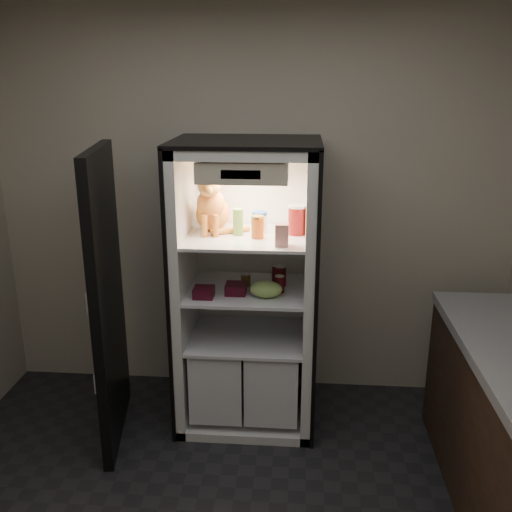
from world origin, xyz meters
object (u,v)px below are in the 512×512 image
Objects in this scene: refrigerator at (247,306)px; condiment_jar at (246,279)px; soda_can_b at (280,276)px; grape_bag at (266,289)px; salsa_jar at (258,227)px; berry_box_right at (236,289)px; tabby_cat at (212,207)px; mayo_tub at (260,222)px; pepper_jar at (297,220)px; soda_can_a at (277,274)px; berry_box_left at (204,292)px; soda_can_c at (280,284)px; cream_carton at (282,235)px; parmesan_shaker at (238,222)px.

refrigerator is 21.60× the size of condiment_jar.
soda_can_b reaches higher than grape_bag.
salsa_jar reaches higher than berry_box_right.
condiment_jar is (0.21, -0.03, -0.47)m from tabby_cat.
mayo_tub is 0.98× the size of soda_can_b.
pepper_jar reaches higher than soda_can_a.
tabby_cat is at bearing 84.31° from berry_box_left.
mayo_tub is at bearing 89.30° from salsa_jar.
soda_can_b is 1.53× the size of condiment_jar.
soda_can_a is at bearing 158.01° from pepper_jar.
soda_can_c is (0.02, -0.16, -0.01)m from soda_can_a.
pepper_jar is at bearing -21.99° from soda_can_a.
cream_carton is 1.03× the size of berry_box_right.
cream_carton is at bearing -62.74° from mayo_tub.
refrigerator is at bearing -167.71° from soda_can_a.
berry_box_right reaches higher than berry_box_left.
tabby_cat is at bearing 157.63° from salsa_jar.
condiment_jar is 0.23m from grape_bag.
parmesan_shaker is 1.52× the size of soda_can_c.
mayo_tub reaches higher than berry_box_left.
soda_can_b is 0.32m from berry_box_right.
soda_can_b is (0.14, -0.02, -0.35)m from mayo_tub.
cream_carton is 0.61m from berry_box_left.
soda_can_a is 1.44× the size of condiment_jar.
soda_can_c is 0.86× the size of berry_box_right.
refrigerator reaches higher than tabby_cat.
soda_can_c is at bearing 14.22° from berry_box_left.
grape_bag is at bearing 5.00° from berry_box_left.
refrigerator reaches higher than condiment_jar.
berry_box_left is at bearing -158.03° from pepper_jar.
soda_can_c is (0.14, -0.15, -0.36)m from mayo_tub.
condiment_jar is at bearing 133.88° from cream_carton.
mayo_tub is at bearing 0.50° from tabby_cat.
pepper_jar is (0.53, -0.02, -0.07)m from tabby_cat.
soda_can_b is (0.21, 0.01, 0.22)m from refrigerator.
salsa_jar is at bearing -56.13° from refrigerator.
soda_can_a is at bearing 21.06° from parmesan_shaker.
refrigerator reaches higher than parmesan_shaker.
refrigerator is at bearing -6.03° from tabby_cat.
parmesan_shaker is at bearing 141.64° from grape_bag.
parmesan_shaker reaches higher than salsa_jar.
salsa_jar is at bearing 134.98° from cream_carton.
pepper_jar is at bearing -7.16° from soda_can_b.
pepper_jar reaches higher than berry_box_left.
refrigerator is 0.25m from berry_box_right.
pepper_jar is at bearing -9.00° from mayo_tub.
parmesan_shaker is at bearing -167.88° from soda_can_b.
berry_box_left is (-0.47, 0.03, -0.39)m from cream_carton.
pepper_jar reaches higher than condiment_jar.
berry_box_right is (-0.06, -0.16, 0.18)m from refrigerator.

